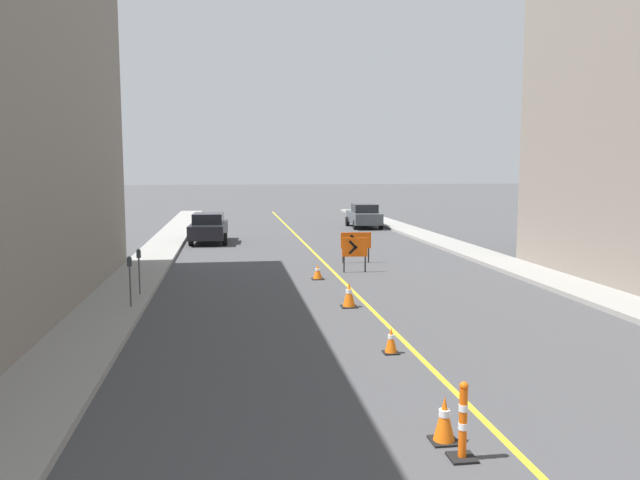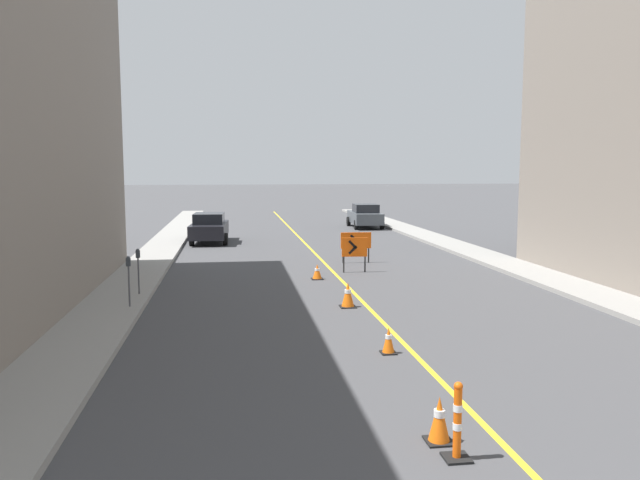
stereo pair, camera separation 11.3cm
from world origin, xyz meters
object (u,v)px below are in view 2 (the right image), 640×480
Objects in this scene: delineator_post_front at (457,426)px; arrow_barricade_secondary at (356,241)px; traffic_cone_second at (439,420)px; parking_meter_far_curb at (138,262)px; traffic_cone_third at (389,341)px; parking_meter_near_curb at (129,271)px; traffic_cone_fourth at (348,295)px; parked_car_curb_near at (209,228)px; parked_car_curb_mid at (365,216)px; arrow_barricade_primary at (354,249)px; traffic_cone_fifth at (317,272)px.

delineator_post_front is 17.81m from arrow_barricade_secondary.
traffic_cone_second is 0.63× the size of delineator_post_front.
traffic_cone_second is 0.49× the size of parking_meter_far_curb.
traffic_cone_third is 7.83m from parking_meter_near_curb.
traffic_cone_fourth is at bearing 88.43° from delineator_post_front.
traffic_cone_third is at bearing -74.79° from parked_car_curb_near.
arrow_barricade_secondary is at bearing 37.76° from parking_meter_far_curb.
traffic_cone_third is at bearing 85.30° from traffic_cone_second.
parked_car_curb_near is at bearing -142.15° from parked_car_curb_mid.
traffic_cone_third is at bearing -89.55° from traffic_cone_fourth.
traffic_cone_second is 32.86m from parked_car_curb_mid.
parking_meter_far_curb reaches higher than traffic_cone_third.
arrow_barricade_primary is at bearing 37.00° from parking_meter_near_curb.
traffic_cone_second is at bearing -77.63° from parked_car_curb_near.
traffic_cone_fourth is at bearing 90.45° from traffic_cone_third.
traffic_cone_fifth is 0.39× the size of parking_meter_far_curb.
parking_meter_near_curb is (-5.77, 9.16, 0.80)m from traffic_cone_second.
arrow_barricade_secondary is at bearing 82.65° from traffic_cone_second.
parking_meter_near_curb is at bearing -92.74° from parked_car_curb_near.
arrow_barricade_primary is (1.61, 1.29, 0.65)m from traffic_cone_fifth.
delineator_post_front is 11.34m from parking_meter_near_curb.
arrow_barricade_primary is (1.68, 14.77, 0.58)m from traffic_cone_second.
parking_meter_far_curb is at bearing -141.12° from arrow_barricade_secondary.
traffic_cone_second is 1.19× the size of traffic_cone_third.
traffic_cone_third is 21.36m from parked_car_curb_near.
parked_car_curb_near reaches higher than traffic_cone_third.
arrow_barricade_secondary reaches higher than traffic_cone_third.
arrow_barricade_primary is 18.06m from parked_car_curb_mid.
arrow_barricade_primary reaches higher than traffic_cone_second.
parked_car_curb_mid is (5.89, 32.33, 0.46)m from traffic_cone_second.
traffic_cone_third is 0.43× the size of arrow_barricade_primary.
parking_meter_far_curb is (-6.09, 2.04, 0.77)m from traffic_cone_fourth.
parked_car_curb_near is 14.39m from parking_meter_far_curb.
traffic_cone_fourth is 6.05m from arrow_barricade_primary.
arrow_barricade_secondary is at bearing -48.92° from parked_car_curb_near.
parked_car_curb_near is (-4.13, 25.23, 0.46)m from traffic_cone_second.
traffic_cone_fifth is at bearing -137.96° from arrow_barricade_primary.
parked_car_curb_mid is 25.94m from parking_meter_near_curb.
traffic_cone_second is at bearing -57.78° from parking_meter_near_curb.
arrow_barricade_primary is at bearing 83.52° from traffic_cone_second.
parked_car_curb_mid is at bearing 38.39° from parked_car_curb_near.
delineator_post_front is at bearing -83.42° from traffic_cone_second.
parked_car_curb_near reaches higher than arrow_barricade_primary.
parking_meter_far_curb reaches higher than arrow_barricade_secondary.
parking_meter_near_curb is at bearing -133.92° from arrow_barricade_secondary.
traffic_cone_third is at bearing -88.17° from traffic_cone_fifth.
traffic_cone_fifth is 0.41× the size of arrow_barricade_primary.
delineator_post_front is 0.79× the size of parking_meter_far_curb.
arrow_barricade_primary reaches higher than arrow_barricade_secondary.
parking_meter_near_curb reaches higher than traffic_cone_second.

